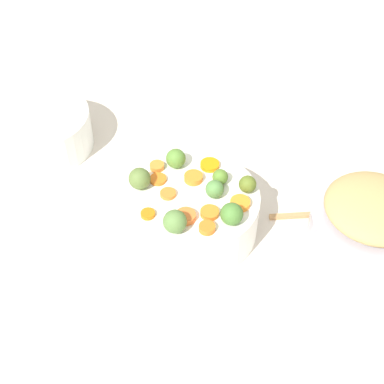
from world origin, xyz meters
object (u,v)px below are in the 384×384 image
(metal_pot, at_px, (362,243))
(casserole_dish, at_px, (41,130))
(serving_bowl_carrots, at_px, (192,212))
(wooden_spoon, at_px, (356,212))

(metal_pot, distance_m, casserole_dish, 0.74)
(serving_bowl_carrots, xyz_separation_m, wooden_spoon, (0.13, 0.32, -0.04))
(serving_bowl_carrots, height_order, wooden_spoon, serving_bowl_carrots)
(wooden_spoon, bearing_deg, casserole_dish, -136.69)
(serving_bowl_carrots, distance_m, wooden_spoon, 0.34)
(wooden_spoon, height_order, casserole_dish, casserole_dish)
(metal_pot, height_order, casserole_dish, metal_pot)
(metal_pot, xyz_separation_m, casserole_dish, (-0.63, -0.40, -0.03))
(metal_pot, relative_size, wooden_spoon, 0.84)
(metal_pot, bearing_deg, serving_bowl_carrots, -136.78)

